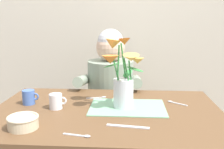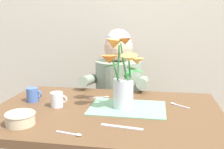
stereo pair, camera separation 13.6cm
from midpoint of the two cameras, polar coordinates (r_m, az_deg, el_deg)
The scene contains 12 objects.
wood_panel_backdrop at distance 2.33m, azimuth 5.35°, elevation 13.19°, with size 4.00×0.10×2.50m, color beige.
dining_table at distance 1.40m, azimuth 1.41°, elevation -11.55°, with size 1.20×0.80×0.74m.
seated_person at distance 2.00m, azimuth 3.29°, elevation -6.59°, with size 0.45×0.47×1.14m.
striped_placemat at distance 1.40m, azimuth 6.20°, elevation -7.32°, with size 0.40×0.28×0.01m, color #7AB289.
flower_vase at distance 1.35m, azimuth 5.08°, elevation -0.70°, with size 0.23×0.23×0.37m.
ceramic_bowl at distance 1.23m, azimuth -16.50°, elevation -9.22°, with size 0.14×0.14×0.06m.
dinner_knife at distance 1.16m, azimuth 5.58°, elevation -11.47°, with size 0.19×0.02×0.01m, color silver.
tea_cup at distance 1.54m, azimuth -14.59°, elevation -4.34°, with size 0.09×0.07×0.08m.
coffee_cup at distance 1.42m, azimuth -9.28°, elevation -5.49°, with size 0.09×0.07×0.08m.
spoon_0 at distance 1.50m, azimuth 16.58°, elevation -6.40°, with size 0.10×0.08×0.01m.
spoon_1 at distance 1.57m, azimuth 0.36°, elevation -5.01°, with size 0.12×0.05×0.01m.
spoon_2 at distance 1.10m, azimuth -4.99°, elevation -12.95°, with size 0.12×0.04×0.01m.
Camera 2 is at (0.25, -1.26, 1.21)m, focal length 41.69 mm.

